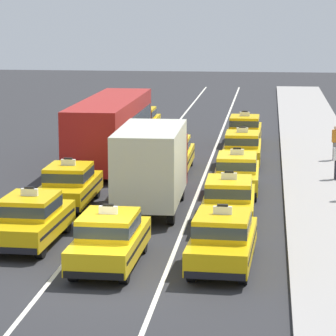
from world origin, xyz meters
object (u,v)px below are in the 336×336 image
taxi_right_fifth (245,130)px  pedestrian_near_crosswalk (335,143)px  taxi_left_fourth (141,121)px  taxi_left_second (69,185)px  taxi_right_third (237,173)px  taxi_center_third (172,154)px  taxi_left_nearest (31,218)px  taxi_center_nearest (109,238)px  bus_left_third (111,127)px  box_truck_center_second (153,163)px  taxi_right_nearest (223,239)px  taxi_right_second (229,200)px  taxi_right_fourth (242,148)px

taxi_right_fifth → pedestrian_near_crosswalk: bearing=-47.3°
taxi_left_fourth → taxi_right_fifth: 7.12m
taxi_left_second → taxi_right_third: same height
taxi_right_fifth → taxi_center_third: bearing=-110.8°
taxi_left_fourth → taxi_center_third: bearing=-74.5°
taxi_left_nearest → taxi_center_third: size_ratio=1.01×
taxi_center_nearest → taxi_right_fifth: same height
bus_left_third → box_truck_center_second: 10.02m
taxi_center_nearest → taxi_right_fifth: (3.33, 23.46, 0.00)m
taxi_left_nearest → pedestrian_near_crosswalk: bearing=55.9°
taxi_left_nearest → box_truck_center_second: size_ratio=0.66×
taxi_right_nearest → taxi_right_second: same height
taxi_left_nearest → taxi_center_third: bearing=76.3°
taxi_center_third → pedestrian_near_crosswalk: 8.51m
taxi_right_second → taxi_right_third: size_ratio=1.00×
taxi_left_second → taxi_right_fifth: 17.12m
taxi_left_fourth → box_truck_center_second: 19.35m
box_truck_center_second → taxi_right_third: bearing=45.0°
taxi_right_fourth → taxi_left_fourth: bearing=124.1°
bus_left_third → taxi_center_nearest: bearing=-79.6°
bus_left_third → taxi_center_third: (3.28, -1.93, -0.94)m
taxi_left_fourth → taxi_right_fourth: (6.45, -9.53, 0.00)m
box_truck_center_second → taxi_left_nearest: bearing=-120.8°
taxi_left_second → bus_left_third: size_ratio=0.41×
taxi_left_nearest → taxi_right_nearest: (6.38, -1.75, 0.00)m
bus_left_third → taxi_right_fourth: 6.60m
bus_left_third → taxi_right_third: bearing=-44.1°
taxi_left_fourth → taxi_right_second: bearing=-73.2°
taxi_left_second → taxi_right_nearest: 9.62m
taxi_left_second → taxi_left_fourth: same height
taxi_right_nearest → taxi_right_fifth: 23.10m
taxi_left_second → taxi_right_fifth: size_ratio=1.00×
box_truck_center_second → taxi_right_fourth: (3.13, 9.51, -0.90)m
taxi_left_nearest → taxi_right_third: 10.73m
taxi_right_fourth → taxi_right_fifth: bearing=90.7°
taxi_left_nearest → taxi_right_second: (6.31, 3.45, 0.00)m
taxi_right_second → pedestrian_near_crosswalk: (4.69, 12.83, 0.15)m
taxi_center_third → taxi_right_second: 10.05m
taxi_center_third → taxi_right_second: same height
taxi_center_nearest → taxi_right_fourth: bearing=78.8°
taxi_left_fourth → taxi_center_nearest: same height
taxi_left_nearest → taxi_right_second: 7.20m
taxi_right_nearest → taxi_right_second: size_ratio=1.01×
taxi_left_second → taxi_center_nearest: same height
taxi_center_third → taxi_right_nearest: (3.22, -14.75, 0.00)m
taxi_left_fourth → taxi_right_third: (6.44, -15.92, 0.00)m
taxi_left_nearest → box_truck_center_second: 6.46m
taxi_left_fourth → taxi_center_third: (3.20, -11.54, 0.00)m
taxi_left_nearest → taxi_right_fifth: (6.33, 21.34, 0.00)m
taxi_left_nearest → box_truck_center_second: bearing=59.2°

